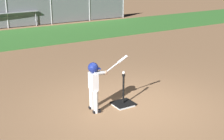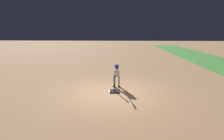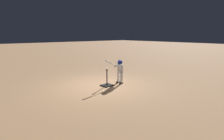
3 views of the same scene
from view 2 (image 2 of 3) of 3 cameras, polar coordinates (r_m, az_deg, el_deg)
name	(u,v)px [view 2 (image 2 of 3)]	position (r m, az deg, el deg)	size (l,w,h in m)	color
ground_plane	(110,93)	(8.10, -0.57, -7.47)	(90.00, 90.00, 0.00)	#99704C
home_plate	(114,91)	(8.28, 0.61, -6.93)	(0.44, 0.44, 0.02)	white
batting_tee	(115,90)	(8.22, 0.91, -6.49)	(0.51, 0.46, 0.78)	black
batter_child	(116,73)	(8.75, 1.47, -0.83)	(0.99, 0.38, 1.25)	silver
baseball	(115,75)	(8.01, 0.92, -1.58)	(0.07, 0.07, 0.07)	white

